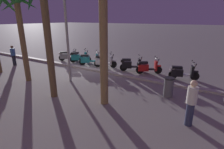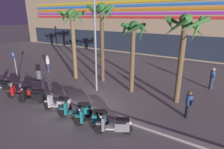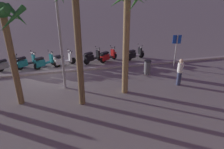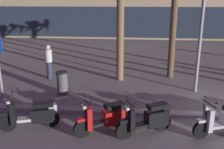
{
  "view_description": "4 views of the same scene",
  "coord_description": "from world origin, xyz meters",
  "px_view_note": "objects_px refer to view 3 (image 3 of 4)",
  "views": [
    {
      "loc": [
        -7.98,
        9.52,
        3.59
      ],
      "look_at": [
        -3.54,
        2.24,
        0.83
      ],
      "focal_mm": 28.2,
      "sensor_mm": 36.0,
      "label": 1
    },
    {
      "loc": [
        6.9,
        -7.54,
        5.27
      ],
      "look_at": [
        -0.2,
        3.64,
        1.0
      ],
      "focal_mm": 29.37,
      "sensor_mm": 36.0,
      "label": 2
    },
    {
      "loc": [
        -1.04,
        13.56,
        5.69
      ],
      "look_at": [
        -3.47,
        3.04,
        0.85
      ],
      "focal_mm": 32.96,
      "sensor_mm": 36.0,
      "label": 3
    },
    {
      "loc": [
        -3.29,
        -8.05,
        3.81
      ],
      "look_at": [
        -4.06,
        -0.11,
        1.4
      ],
      "focal_mm": 41.06,
      "sensor_mm": 36.0,
      "label": 4
    }
  ],
  "objects_px": {
    "scooter_black_last_in_row": "(92,57)",
    "crossing_sign": "(176,48)",
    "scooter_grey_tail_end": "(7,64)",
    "palm_tree_by_mall_entrance": "(6,31)",
    "street_lamp": "(57,8)",
    "scooter_red_lead_nearest": "(107,56)",
    "litter_bin": "(147,67)",
    "scooter_silver_mid_rear": "(63,60)",
    "pedestrian_strolling_near_curb": "(180,71)",
    "scooter_teal_mid_front": "(44,62)",
    "palm_tree_near_sign": "(76,7)",
    "palm_tree_mid_walkway": "(127,13)",
    "scooter_black_second_in_line": "(134,54)",
    "scooter_teal_mid_centre": "(26,62)"
  },
  "relations": [
    {
      "from": "scooter_silver_mid_rear",
      "to": "pedestrian_strolling_near_curb",
      "type": "distance_m",
      "value": 8.26
    },
    {
      "from": "scooter_grey_tail_end",
      "to": "street_lamp",
      "type": "bearing_deg",
      "value": 136.61
    },
    {
      "from": "palm_tree_by_mall_entrance",
      "to": "pedestrian_strolling_near_curb",
      "type": "height_order",
      "value": "palm_tree_by_mall_entrance"
    },
    {
      "from": "scooter_red_lead_nearest",
      "to": "palm_tree_by_mall_entrance",
      "type": "relative_size",
      "value": 0.31
    },
    {
      "from": "litter_bin",
      "to": "palm_tree_mid_walkway",
      "type": "bearing_deg",
      "value": 44.15
    },
    {
      "from": "scooter_black_second_in_line",
      "to": "scooter_red_lead_nearest",
      "type": "height_order",
      "value": "same"
    },
    {
      "from": "scooter_teal_mid_front",
      "to": "litter_bin",
      "type": "distance_m",
      "value": 7.42
    },
    {
      "from": "scooter_teal_mid_front",
      "to": "palm_tree_by_mall_entrance",
      "type": "distance_m",
      "value": 5.85
    },
    {
      "from": "scooter_black_last_in_row",
      "to": "pedestrian_strolling_near_curb",
      "type": "distance_m",
      "value": 6.72
    },
    {
      "from": "scooter_grey_tail_end",
      "to": "palm_tree_by_mall_entrance",
      "type": "height_order",
      "value": "palm_tree_by_mall_entrance"
    },
    {
      "from": "scooter_black_second_in_line",
      "to": "palm_tree_near_sign",
      "type": "height_order",
      "value": "palm_tree_near_sign"
    },
    {
      "from": "scooter_black_last_in_row",
      "to": "crossing_sign",
      "type": "height_order",
      "value": "crossing_sign"
    },
    {
      "from": "scooter_black_last_in_row",
      "to": "scooter_teal_mid_centre",
      "type": "relative_size",
      "value": 1.02
    },
    {
      "from": "scooter_grey_tail_end",
      "to": "litter_bin",
      "type": "xyz_separation_m",
      "value": [
        -9.4,
        2.86,
        0.04
      ]
    },
    {
      "from": "scooter_black_last_in_row",
      "to": "litter_bin",
      "type": "xyz_separation_m",
      "value": [
        -3.38,
        2.9,
        0.02
      ]
    },
    {
      "from": "scooter_silver_mid_rear",
      "to": "palm_tree_near_sign",
      "type": "bearing_deg",
      "value": 99.14
    },
    {
      "from": "palm_tree_mid_walkway",
      "to": "pedestrian_strolling_near_curb",
      "type": "height_order",
      "value": "palm_tree_mid_walkway"
    },
    {
      "from": "scooter_black_second_in_line",
      "to": "scooter_teal_mid_front",
      "type": "relative_size",
      "value": 1.07
    },
    {
      "from": "scooter_grey_tail_end",
      "to": "pedestrian_strolling_near_curb",
      "type": "distance_m",
      "value": 11.69
    },
    {
      "from": "palm_tree_by_mall_entrance",
      "to": "street_lamp",
      "type": "bearing_deg",
      "value": -151.62
    },
    {
      "from": "scooter_black_last_in_row",
      "to": "palm_tree_by_mall_entrance",
      "type": "bearing_deg",
      "value": 48.65
    },
    {
      "from": "scooter_teal_mid_centre",
      "to": "palm_tree_mid_walkway",
      "type": "relative_size",
      "value": 0.27
    },
    {
      "from": "scooter_grey_tail_end",
      "to": "scooter_teal_mid_centre",
      "type": "bearing_deg",
      "value": -178.16
    },
    {
      "from": "palm_tree_by_mall_entrance",
      "to": "street_lamp",
      "type": "distance_m",
      "value": 2.68
    },
    {
      "from": "palm_tree_mid_walkway",
      "to": "palm_tree_by_mall_entrance",
      "type": "relative_size",
      "value": 1.17
    },
    {
      "from": "scooter_red_lead_nearest",
      "to": "litter_bin",
      "type": "height_order",
      "value": "scooter_red_lead_nearest"
    },
    {
      "from": "pedestrian_strolling_near_curb",
      "to": "street_lamp",
      "type": "distance_m",
      "value": 7.72
    },
    {
      "from": "crossing_sign",
      "to": "palm_tree_mid_walkway",
      "type": "xyz_separation_m",
      "value": [
        4.5,
        2.71,
        2.82
      ]
    },
    {
      "from": "scooter_grey_tail_end",
      "to": "street_lamp",
      "type": "xyz_separation_m",
      "value": [
        -3.91,
        3.7,
        4.08
      ]
    },
    {
      "from": "scooter_silver_mid_rear",
      "to": "palm_tree_mid_walkway",
      "type": "distance_m",
      "value": 7.06
    },
    {
      "from": "scooter_silver_mid_rear",
      "to": "scooter_teal_mid_front",
      "type": "relative_size",
      "value": 1.04
    },
    {
      "from": "scooter_teal_mid_front",
      "to": "palm_tree_near_sign",
      "type": "relative_size",
      "value": 0.26
    },
    {
      "from": "crossing_sign",
      "to": "litter_bin",
      "type": "height_order",
      "value": "crossing_sign"
    },
    {
      "from": "crossing_sign",
      "to": "street_lamp",
      "type": "distance_m",
      "value": 8.48
    },
    {
      "from": "scooter_black_last_in_row",
      "to": "scooter_teal_mid_front",
      "type": "bearing_deg",
      "value": 3.15
    },
    {
      "from": "scooter_black_second_in_line",
      "to": "crossing_sign",
      "type": "relative_size",
      "value": 0.71
    },
    {
      "from": "scooter_silver_mid_rear",
      "to": "litter_bin",
      "type": "relative_size",
      "value": 1.75
    },
    {
      "from": "crossing_sign",
      "to": "pedestrian_strolling_near_curb",
      "type": "distance_m",
      "value": 2.86
    },
    {
      "from": "scooter_silver_mid_rear",
      "to": "palm_tree_by_mall_entrance",
      "type": "distance_m",
      "value": 6.22
    },
    {
      "from": "palm_tree_near_sign",
      "to": "street_lamp",
      "type": "distance_m",
      "value": 2.14
    },
    {
      "from": "scooter_red_lead_nearest",
      "to": "litter_bin",
      "type": "relative_size",
      "value": 1.63
    },
    {
      "from": "scooter_red_lead_nearest",
      "to": "palm_tree_near_sign",
      "type": "distance_m",
      "value": 7.56
    },
    {
      "from": "scooter_red_lead_nearest",
      "to": "scooter_silver_mid_rear",
      "type": "bearing_deg",
      "value": 2.58
    },
    {
      "from": "scooter_silver_mid_rear",
      "to": "street_lamp",
      "type": "relative_size",
      "value": 0.22
    },
    {
      "from": "scooter_grey_tail_end",
      "to": "litter_bin",
      "type": "relative_size",
      "value": 1.67
    },
    {
      "from": "crossing_sign",
      "to": "palm_tree_near_sign",
      "type": "xyz_separation_m",
      "value": [
        6.95,
        3.39,
        3.24
      ]
    },
    {
      "from": "scooter_black_last_in_row",
      "to": "pedestrian_strolling_near_curb",
      "type": "relative_size",
      "value": 0.97
    },
    {
      "from": "scooter_black_last_in_row",
      "to": "scooter_teal_mid_front",
      "type": "height_order",
      "value": "same"
    },
    {
      "from": "scooter_grey_tail_end",
      "to": "palm_tree_mid_walkway",
      "type": "bearing_deg",
      "value": 145.33
    },
    {
      "from": "scooter_black_last_in_row",
      "to": "scooter_red_lead_nearest",
      "type": "bearing_deg",
      "value": -179.87
    }
  ]
}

